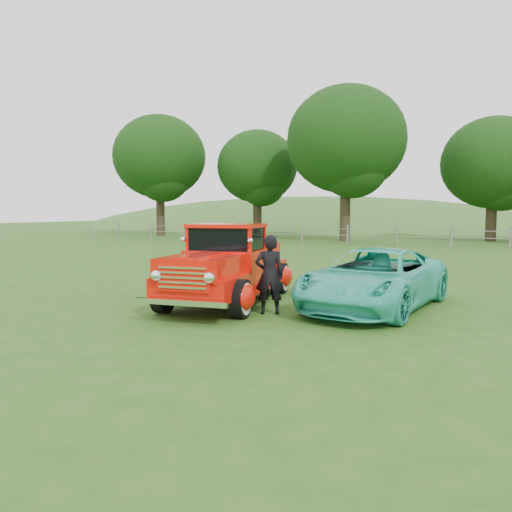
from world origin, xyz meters
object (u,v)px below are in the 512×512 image
at_px(tree_mid_west, 257,167).
at_px(man, 269,275).
at_px(teal_sedan, 375,279).
at_px(tree_near_east, 493,163).
at_px(red_pickup, 228,267).
at_px(tree_near_west, 346,140).
at_px(tree_far_west, 160,157).

height_order(tree_mid_west, man, tree_mid_west).
bearing_deg(tree_mid_west, teal_sedan, -60.03).
height_order(tree_near_east, man, tree_near_east).
relative_size(red_pickup, teal_sedan, 1.13).
height_order(tree_near_west, teal_sedan, tree_near_west).
xyz_separation_m(red_pickup, teal_sedan, (3.16, 0.69, -0.16)).
bearing_deg(red_pickup, tree_near_east, 71.20).
bearing_deg(tree_near_west, tree_near_east, 23.96).
xyz_separation_m(tree_far_west, red_pickup, (19.72, -24.50, -5.69)).
distance_m(tree_near_west, teal_sedan, 24.61).
bearing_deg(teal_sedan, man, -132.51).
bearing_deg(teal_sedan, tree_near_west, 114.89).
bearing_deg(tree_near_east, tree_near_west, -156.04).
distance_m(tree_far_west, man, 33.41).
relative_size(tree_far_west, tree_near_west, 0.95).
height_order(tree_far_west, tree_mid_west, tree_far_west).
xyz_separation_m(tree_mid_west, man, (13.09, -27.28, -4.76)).
bearing_deg(tree_far_west, man, -50.16).
distance_m(tree_mid_west, tree_near_west, 8.63).
relative_size(teal_sedan, man, 2.88).
height_order(tree_far_west, teal_sedan, tree_far_west).
bearing_deg(man, teal_sedan, -168.82).
bearing_deg(red_pickup, tree_near_west, 91.07).
distance_m(tree_far_west, tree_near_east, 25.21).
bearing_deg(tree_near_west, red_pickup, -80.99).
xyz_separation_m(tree_near_west, tree_near_east, (9.00, 4.00, -1.55)).
distance_m(tree_far_west, tree_near_west, 16.03).
relative_size(tree_near_east, red_pickup, 1.61).
distance_m(tree_mid_west, red_pickup, 29.36).
bearing_deg(man, tree_mid_west, -92.57).
xyz_separation_m(tree_near_west, teal_sedan, (6.88, -22.81, -6.16)).
height_order(tree_mid_west, tree_near_west, tree_near_west).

